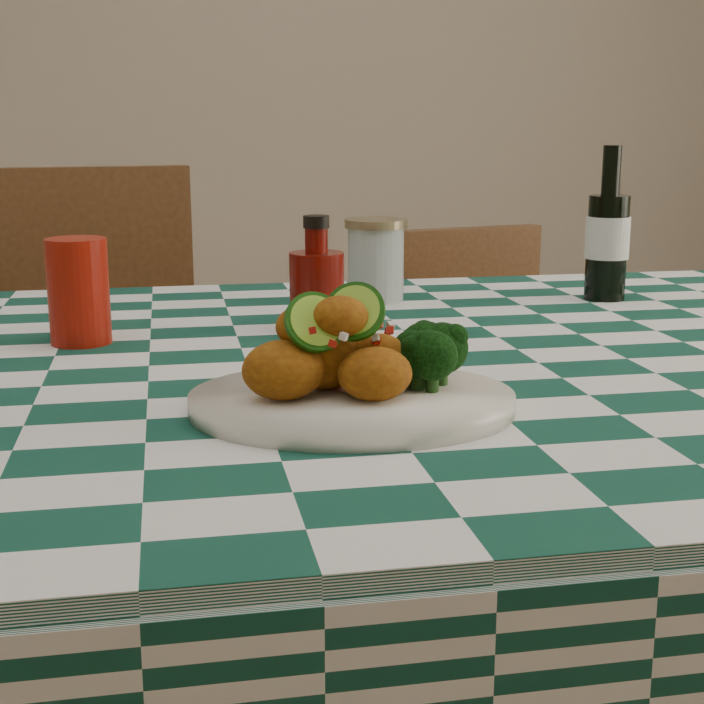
{
  "coord_description": "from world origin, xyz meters",
  "views": [
    {
      "loc": [
        -0.18,
        -1.03,
        1.04
      ],
      "look_at": [
        -0.03,
        -0.21,
        0.84
      ],
      "focal_mm": 50.0,
      "sensor_mm": 36.0,
      "label": 1
    }
  ],
  "objects": [
    {
      "name": "dining_table",
      "position": [
        0.0,
        0.0,
        0.39
      ],
      "size": [
        1.66,
        1.06,
        0.79
      ],
      "primitive_type": null,
      "color": "#124435",
      "rests_on": "ground"
    },
    {
      "name": "plate",
      "position": [
        -0.03,
        -0.21,
        0.8
      ],
      "size": [
        0.32,
        0.27,
        0.02
      ],
      "primitive_type": null,
      "rotation": [
        0.0,
        0.0,
        -0.15
      ],
      "color": "white",
      "rests_on": "dining_table"
    },
    {
      "name": "fried_chicken_pile",
      "position": [
        -0.04,
        -0.21,
        0.85
      ],
      "size": [
        0.14,
        0.1,
        0.09
      ],
      "primitive_type": null,
      "color": "#A25B0F",
      "rests_on": "plate"
    },
    {
      "name": "broccoli_side",
      "position": [
        0.06,
        -0.2,
        0.83
      ],
      "size": [
        0.08,
        0.08,
        0.06
      ],
      "primitive_type": null,
      "color": "black",
      "rests_on": "plate"
    },
    {
      "name": "red_tumbler",
      "position": [
        -0.28,
        0.13,
        0.85
      ],
      "size": [
        0.08,
        0.08,
        0.12
      ],
      "primitive_type": "cylinder",
      "rotation": [
        0.0,
        0.0,
        0.15
      ],
      "color": "#9A1408",
      "rests_on": "dining_table"
    },
    {
      "name": "ketchup_bottle",
      "position": [
        -0.0,
        0.15,
        0.86
      ],
      "size": [
        0.07,
        0.07,
        0.14
      ],
      "primitive_type": null,
      "rotation": [
        0.0,
        0.0,
        0.05
      ],
      "color": "#5E0A04",
      "rests_on": "dining_table"
    },
    {
      "name": "mason_jar",
      "position": [
        0.11,
        0.34,
        0.84
      ],
      "size": [
        0.11,
        0.11,
        0.12
      ],
      "primitive_type": null,
      "rotation": [
        0.0,
        0.0,
        0.32
      ],
      "color": "#B2BCBA",
      "rests_on": "dining_table"
    },
    {
      "name": "beer_bottle",
      "position": [
        0.44,
        0.28,
        0.9
      ],
      "size": [
        0.07,
        0.07,
        0.22
      ],
      "primitive_type": null,
      "rotation": [
        0.0,
        0.0,
        0.21
      ],
      "color": "black",
      "rests_on": "dining_table"
    },
    {
      "name": "wooden_chair_left",
      "position": [
        -0.32,
        0.75,
        0.48
      ],
      "size": [
        0.5,
        0.51,
        0.95
      ],
      "primitive_type": null,
      "rotation": [
        0.0,
        0.0,
        0.15
      ],
      "color": "#472814",
      "rests_on": "ground"
    },
    {
      "name": "wooden_chair_right",
      "position": [
        0.45,
        0.75,
        0.41
      ],
      "size": [
        0.45,
        0.47,
        0.82
      ],
      "primitive_type": null,
      "rotation": [
        0.0,
        0.0,
        0.23
      ],
      "color": "#472814",
      "rests_on": "ground"
    }
  ]
}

